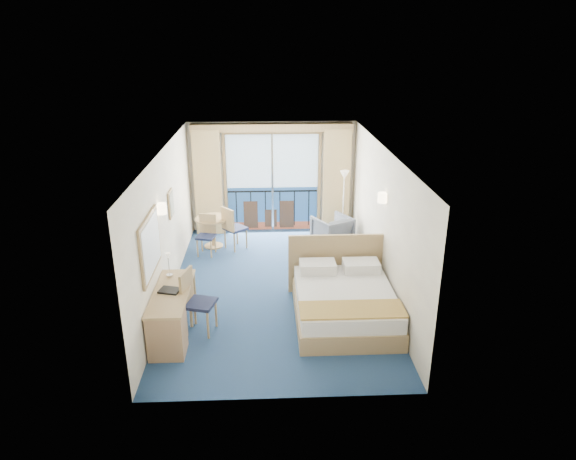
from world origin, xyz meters
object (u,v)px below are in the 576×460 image
Objects in this scene: nightstand at (366,269)px; table_chair_b at (207,232)px; floor_lamp at (344,188)px; round_table at (213,225)px; table_chair_a at (232,226)px; desk at (168,325)px; desk_chair at (194,298)px; armchair at (332,231)px; bed at (344,301)px.

nightstand is 0.54× the size of table_chair_b.
round_table is at bearing -172.03° from floor_lamp.
nightstand is 3.24m from table_chair_a.
floor_lamp is 1.84× the size of table_chair_b.
desk is 1.54× the size of desk_chair.
nightstand is 0.62× the size of armchair.
armchair reaches higher than round_table.
table_chair_b is at bearing -21.67° from armchair.
armchair is 2.31m from table_chair_a.
floor_lamp is 3.18m from round_table.
table_chair_b is at bearing 71.00° from table_chair_a.
bed is at bearing 57.68° from armchair.
armchair is 0.87× the size of table_chair_b.
floor_lamp is at bearing 53.67° from desk.
floor_lamp is at bearing -151.75° from armchair.
armchair is 1.00× the size of round_table.
desk is at bearing 128.54° from table_chair_a.
table_chair_b is (-2.63, 2.93, 0.18)m from bed.
armchair is at bearing -123.11° from floor_lamp.
nightstand is 0.62× the size of round_table.
nightstand is 0.48× the size of table_chair_a.
armchair is 2.87m from table_chair_b.
bed reaches higher than table_chair_a.
floor_lamp is 3.35m from table_chair_b.
armchair is 0.77× the size of table_chair_a.
bed is 4.47× the size of nightstand.
bed reaches higher than table_chair_b.
table_chair_a reaches higher than armchair.
round_table is (-0.04, 3.63, -0.08)m from desk_chair.
table_chair_a is at bearing -21.27° from round_table.
bed is 3.78m from table_chair_a.
floor_lamp is 2.13× the size of round_table.
desk is 0.66m from desk_chair.
table_chair_a is 1.12× the size of table_chair_b.
round_table is at bearing 28.20° from table_chair_a.
bed is 2.42× the size of table_chair_b.
table_chair_a is (-2.08, 3.15, 0.24)m from bed.
nightstand is 0.29× the size of desk.
desk_chair is 1.20× the size of table_chair_b.
table_chair_a is (0.77, 3.98, 0.14)m from desk.
table_chair_b is (-0.13, 3.23, -0.10)m from desk_chair.
table_chair_b is (-0.09, -0.40, -0.02)m from round_table.
desk is at bearing -147.15° from nightstand.
desk is 3.77m from table_chair_b.
desk is at bearing -94.25° from round_table.
floor_lamp is at bearing -21.33° from desk_chair.
bed is 1.31× the size of desk.
bed reaches higher than nightstand.
bed is 2.79× the size of armchair.
table_chair_b is (-2.85, -0.35, 0.15)m from armchair.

